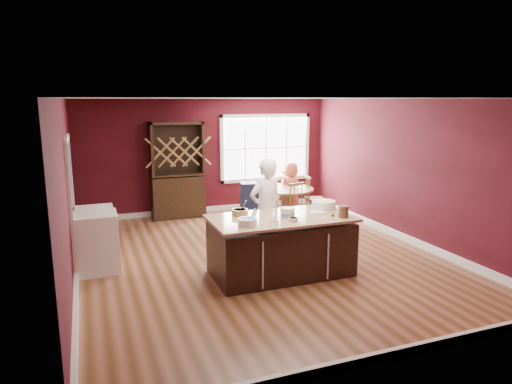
# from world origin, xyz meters

# --- Properties ---
(room_shell) EXTENTS (7.00, 7.00, 7.00)m
(room_shell) POSITION_xyz_m (0.00, 0.00, 1.35)
(room_shell) COLOR brown
(room_shell) RESTS_ON ground
(window) EXTENTS (2.36, 0.10, 1.66)m
(window) POSITION_xyz_m (1.50, 3.47, 1.50)
(window) COLOR white
(window) RESTS_ON room_shell
(doorway) EXTENTS (0.08, 1.26, 2.13)m
(doorway) POSITION_xyz_m (-2.97, 0.60, 1.02)
(doorway) COLOR white
(doorway) RESTS_ON room_shell
(kitchen_island) EXTENTS (2.19, 1.14, 0.92)m
(kitchen_island) POSITION_xyz_m (0.03, -0.85, 0.44)
(kitchen_island) COLOR black
(kitchen_island) RESTS_ON ground
(dining_table) EXTENTS (1.23, 1.23, 0.75)m
(dining_table) POSITION_xyz_m (1.40, 2.02, 0.53)
(dining_table) COLOR brown
(dining_table) RESTS_ON ground
(baker) EXTENTS (0.71, 0.55, 1.73)m
(baker) POSITION_xyz_m (0.07, -0.10, 0.87)
(baker) COLOR silver
(baker) RESTS_ON ground
(layer_cake) EXTENTS (0.33, 0.33, 0.13)m
(layer_cake) POSITION_xyz_m (0.13, -0.85, 0.99)
(layer_cake) COLOR silver
(layer_cake) RESTS_ON kitchen_island
(bowl_blue) EXTENTS (0.28, 0.28, 0.11)m
(bowl_blue) POSITION_xyz_m (-0.62, -1.13, 0.97)
(bowl_blue) COLOR white
(bowl_blue) RESTS_ON kitchen_island
(bowl_yellow) EXTENTS (0.25, 0.25, 0.10)m
(bowl_yellow) POSITION_xyz_m (-0.53, -0.53, 0.97)
(bowl_yellow) COLOR #9D653A
(bowl_yellow) RESTS_ON kitchen_island
(bowl_pink) EXTENTS (0.14, 0.14, 0.05)m
(bowl_pink) POSITION_xyz_m (-0.24, -1.19, 0.95)
(bowl_pink) COLOR white
(bowl_pink) RESTS_ON kitchen_island
(bowl_olive) EXTENTS (0.15, 0.15, 0.06)m
(bowl_olive) POSITION_xyz_m (0.09, -1.14, 0.95)
(bowl_olive) COLOR #F8E3C6
(bowl_olive) RESTS_ON kitchen_island
(drinking_glass) EXTENTS (0.07, 0.07, 0.14)m
(drinking_glass) POSITION_xyz_m (0.37, -0.85, 0.99)
(drinking_glass) COLOR white
(drinking_glass) RESTS_ON kitchen_island
(dinner_plate) EXTENTS (0.27, 0.27, 0.02)m
(dinner_plate) POSITION_xyz_m (0.68, -0.82, 0.93)
(dinner_plate) COLOR beige
(dinner_plate) RESTS_ON kitchen_island
(white_tub) EXTENTS (0.38, 0.38, 0.13)m
(white_tub) POSITION_xyz_m (0.90, -0.60, 0.99)
(white_tub) COLOR white
(white_tub) RESTS_ON kitchen_island
(stoneware_crock) EXTENTS (0.15, 0.15, 0.18)m
(stoneware_crock) POSITION_xyz_m (0.90, -1.21, 1.01)
(stoneware_crock) COLOR #57371C
(stoneware_crock) RESTS_ON kitchen_island
(toy_figurine) EXTENTS (0.05, 0.05, 0.08)m
(toy_figurine) POSITION_xyz_m (0.77, -1.11, 0.96)
(toy_figurine) COLOR yellow
(toy_figurine) RESTS_ON kitchen_island
(rug) EXTENTS (2.06, 1.62, 0.01)m
(rug) POSITION_xyz_m (1.40, 2.02, 0.01)
(rug) COLOR brown
(rug) RESTS_ON ground
(chair_east) EXTENTS (0.47, 0.49, 1.00)m
(chair_east) POSITION_xyz_m (2.13, 1.99, 0.50)
(chair_east) COLOR brown
(chair_east) RESTS_ON ground
(chair_south) EXTENTS (0.48, 0.46, 0.99)m
(chair_south) POSITION_xyz_m (1.40, 1.25, 0.49)
(chair_south) COLOR brown
(chair_south) RESTS_ON ground
(chair_north) EXTENTS (0.51, 0.49, 1.05)m
(chair_north) POSITION_xyz_m (1.73, 2.74, 0.53)
(chair_north) COLOR brown
(chair_north) RESTS_ON ground
(seated_woman) EXTENTS (0.70, 0.55, 1.26)m
(seated_woman) POSITION_xyz_m (1.73, 2.47, 0.63)
(seated_woman) COLOR #CD633F
(seated_woman) RESTS_ON ground
(high_chair) EXTENTS (0.43, 0.43, 0.91)m
(high_chair) POSITION_xyz_m (0.65, 2.34, 0.45)
(high_chair) COLOR #1E2A47
(high_chair) RESTS_ON ground
(toddler) EXTENTS (0.18, 0.14, 0.26)m
(toddler) POSITION_xyz_m (0.65, 2.37, 0.81)
(toddler) COLOR #8CA5BF
(toddler) RESTS_ON high_chair
(table_plate) EXTENTS (0.20, 0.20, 0.02)m
(table_plate) POSITION_xyz_m (1.67, 1.97, 0.76)
(table_plate) COLOR beige
(table_plate) RESTS_ON dining_table
(table_cup) EXTENTS (0.13, 0.13, 0.09)m
(table_cup) POSITION_xyz_m (1.17, 2.16, 0.80)
(table_cup) COLOR silver
(table_cup) RESTS_ON dining_table
(hutch) EXTENTS (1.20, 0.50, 2.20)m
(hutch) POSITION_xyz_m (-0.77, 3.22, 1.10)
(hutch) COLOR black
(hutch) RESTS_ON ground
(washer) EXTENTS (0.65, 0.63, 0.94)m
(washer) POSITION_xyz_m (-2.64, 0.28, 0.47)
(washer) COLOR white
(washer) RESTS_ON ground
(dryer) EXTENTS (0.61, 0.59, 0.89)m
(dryer) POSITION_xyz_m (-2.64, 0.92, 0.45)
(dryer) COLOR white
(dryer) RESTS_ON ground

